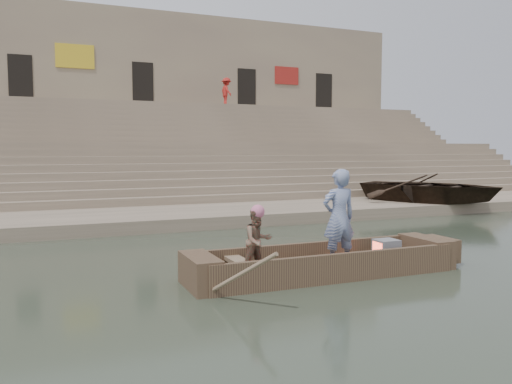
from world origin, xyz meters
TOP-DOWN VIEW (x-y plane):
  - ground at (0.00, 0.00)m, footprint 120.00×120.00m
  - lower_landing at (0.00, 8.00)m, footprint 32.00×4.00m
  - mid_landing at (0.00, 15.50)m, footprint 32.00×3.00m
  - upper_landing at (0.00, 22.50)m, footprint 32.00×3.00m
  - ghat_steps at (0.00, 17.19)m, footprint 32.00×11.00m
  - building_wall at (0.00, 26.50)m, footprint 32.00×5.07m
  - main_rowboat at (-3.01, -0.34)m, footprint 5.00×1.30m
  - rowboat_trim at (-2.80, -0.35)m, footprint 6.04×2.63m
  - standing_man at (-2.79, -0.54)m, footprint 0.70×0.47m
  - rowing_man at (-4.50, -0.49)m, footprint 0.65×0.54m
  - television at (-1.51, -0.34)m, footprint 0.46×0.42m
  - beached_rowboat at (6.22, 7.22)m, footprint 6.10×6.62m
  - pedestrian at (2.77, 21.78)m, footprint 0.72×1.16m
  - cloth_bundles at (6.40, 8.68)m, footprint 7.44×1.76m

SIDE VIEW (x-z plane):
  - ground at x=0.00m, z-range 0.00..0.00m
  - main_rowboat at x=-3.01m, z-range 0.00..0.22m
  - lower_landing at x=0.00m, z-range 0.00..0.40m
  - rowboat_trim at x=-2.80m, z-range -0.63..1.25m
  - television at x=-1.51m, z-range 0.22..0.62m
  - cloth_bundles at x=6.40m, z-range 0.40..0.66m
  - rowing_man at x=-4.50m, z-range 0.22..1.43m
  - beached_rowboat at x=6.22m, z-range 0.40..1.52m
  - standing_man at x=-2.79m, z-range 0.22..2.13m
  - mid_landing at x=0.00m, z-range 0.00..2.80m
  - ghat_steps at x=0.00m, z-range -0.80..4.40m
  - upper_landing at x=0.00m, z-range 0.00..5.20m
  - building_wall at x=0.00m, z-range 0.00..11.20m
  - pedestrian at x=2.77m, z-range 5.20..6.92m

